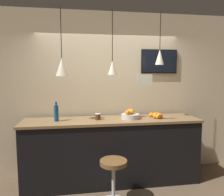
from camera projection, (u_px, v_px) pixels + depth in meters
name	position (u px, v px, depth m)	size (l,w,h in m)	color
back_wall	(108.00, 94.00, 3.97)	(8.00, 0.06, 2.90)	beige
service_counter	(112.00, 151.00, 3.64)	(2.88, 0.66, 1.07)	black
bar_stool	(113.00, 173.00, 3.03)	(0.38, 0.38, 0.63)	#B7B7BC
fruit_bowl	(130.00, 115.00, 3.61)	(0.30, 0.30, 0.16)	beige
orange_pile	(157.00, 115.00, 3.69)	(0.19, 0.26, 0.09)	orange
juice_bottle	(56.00, 113.00, 3.42)	(0.07, 0.07, 0.31)	navy
spread_jar	(98.00, 117.00, 3.53)	(0.09, 0.09, 0.10)	#562D19
pendant_lamp_left	(62.00, 67.00, 3.33)	(0.19, 0.19, 1.02)	black
pendant_lamp_middle	(112.00, 67.00, 3.45)	(0.14, 0.14, 1.00)	black
pendant_lamp_right	(160.00, 57.00, 3.55)	(0.14, 0.14, 0.84)	black
mounted_tv	(159.00, 61.00, 4.00)	(0.67, 0.04, 0.43)	black
hanging_menu_board	(145.00, 80.00, 3.33)	(0.24, 0.01, 0.17)	white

